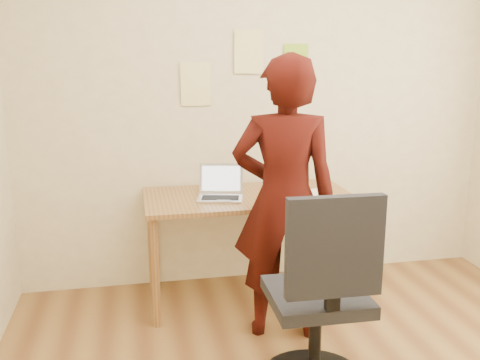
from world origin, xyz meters
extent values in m
cube|color=beige|center=(0.00, 1.77, 1.35)|extent=(3.50, 0.04, 2.70)
cube|color=#9A6835|center=(-0.17, 1.38, 0.72)|extent=(1.40, 0.70, 0.03)
cylinder|color=#9A6835|center=(-0.82, 1.08, 0.35)|extent=(0.05, 0.05, 0.71)
cylinder|color=#9A6835|center=(0.48, 1.08, 0.35)|extent=(0.05, 0.05, 0.71)
cylinder|color=#9A6835|center=(-0.82, 1.68, 0.35)|extent=(0.05, 0.05, 0.71)
cylinder|color=#9A6835|center=(0.48, 1.68, 0.35)|extent=(0.05, 0.05, 0.71)
cube|color=#B9B9C1|center=(-0.38, 1.31, 0.75)|extent=(0.33, 0.27, 0.01)
cube|color=black|center=(-0.38, 1.31, 0.75)|extent=(0.26, 0.17, 0.00)
cube|color=#B9B9C1|center=(-0.35, 1.43, 0.85)|extent=(0.30, 0.13, 0.20)
cube|color=white|center=(-0.35, 1.43, 0.85)|extent=(0.26, 0.10, 0.16)
cube|color=white|center=(0.28, 1.28, 0.74)|extent=(0.29, 0.36, 0.00)
cube|color=black|center=(0.07, 1.18, 0.74)|extent=(0.08, 0.13, 0.01)
cube|color=#3F4C59|center=(0.07, 1.18, 0.75)|extent=(0.07, 0.11, 0.00)
cube|color=#F6E693|center=(-0.47, 1.74, 1.46)|extent=(0.21, 0.00, 0.30)
cube|color=#F6E693|center=(-0.09, 1.74, 1.68)|extent=(0.21, 0.00, 0.30)
cube|color=#92CB2D|center=(0.25, 1.74, 1.62)|extent=(0.18, 0.00, 0.24)
cube|color=black|center=(-0.06, 0.31, 0.49)|extent=(0.48, 0.48, 0.06)
cube|color=black|center=(-0.07, 0.09, 0.83)|extent=(0.45, 0.06, 0.47)
cube|color=black|center=(-0.07, 0.09, 0.59)|extent=(0.06, 0.04, 0.13)
cylinder|color=black|center=(-0.06, 0.31, 0.23)|extent=(0.06, 0.06, 0.47)
imported|color=#320B06|center=(-0.07, 0.87, 0.84)|extent=(0.69, 0.54, 1.68)
camera|label=1|loc=(-0.92, -2.02, 1.66)|focal=40.00mm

